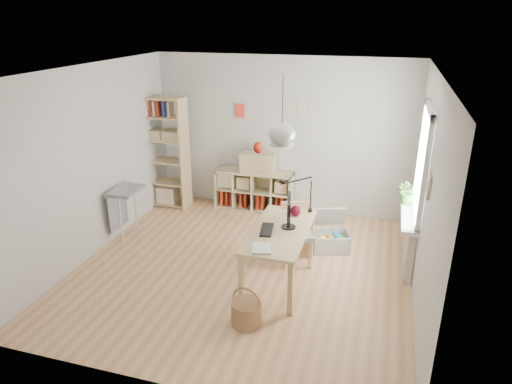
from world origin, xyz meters
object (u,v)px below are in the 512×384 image
(monitor, at_px, (289,211))
(cube_shelf, at_px, (253,193))
(desk, at_px, (280,236))
(tall_bookshelf, at_px, (165,148))
(chair, at_px, (296,229))
(drawer_chest, at_px, (258,163))
(storage_chest, at_px, (330,237))

(monitor, bearing_deg, cube_shelf, 105.82)
(desk, height_order, tall_bookshelf, tall_bookshelf)
(tall_bookshelf, distance_m, monitor, 3.25)
(cube_shelf, bearing_deg, desk, -65.39)
(chair, height_order, monitor, monitor)
(tall_bookshelf, relative_size, drawer_chest, 3.32)
(desk, relative_size, drawer_chest, 2.49)
(chair, relative_size, drawer_chest, 1.43)
(storage_chest, height_order, drawer_chest, drawer_chest)
(chair, distance_m, monitor, 0.69)
(storage_chest, distance_m, monitor, 1.34)
(tall_bookshelf, height_order, monitor, tall_bookshelf)
(storage_chest, xyz_separation_m, drawer_chest, (-1.46, 1.10, 0.70))
(monitor, xyz_separation_m, drawer_chest, (-1.01, 2.09, -0.09))
(tall_bookshelf, distance_m, storage_chest, 3.36)
(cube_shelf, height_order, drawer_chest, drawer_chest)
(drawer_chest, bearing_deg, cube_shelf, 153.44)
(desk, bearing_deg, cube_shelf, 114.61)
(cube_shelf, bearing_deg, drawer_chest, -22.94)
(cube_shelf, height_order, tall_bookshelf, tall_bookshelf)
(cube_shelf, bearing_deg, chair, -55.60)
(tall_bookshelf, relative_size, monitor, 4.26)
(cube_shelf, xyz_separation_m, tall_bookshelf, (-1.56, -0.28, 0.79))
(chair, height_order, drawer_chest, drawer_chest)
(desk, bearing_deg, drawer_chest, 112.90)
(chair, distance_m, drawer_chest, 1.94)
(tall_bookshelf, xyz_separation_m, chair, (2.69, -1.36, -0.60))
(tall_bookshelf, height_order, storage_chest, tall_bookshelf)
(tall_bookshelf, xyz_separation_m, storage_chest, (3.12, -0.86, -0.90))
(chair, xyz_separation_m, monitor, (-0.01, -0.49, 0.49))
(chair, xyz_separation_m, storage_chest, (0.43, 0.49, -0.30))
(cube_shelf, relative_size, monitor, 2.98)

